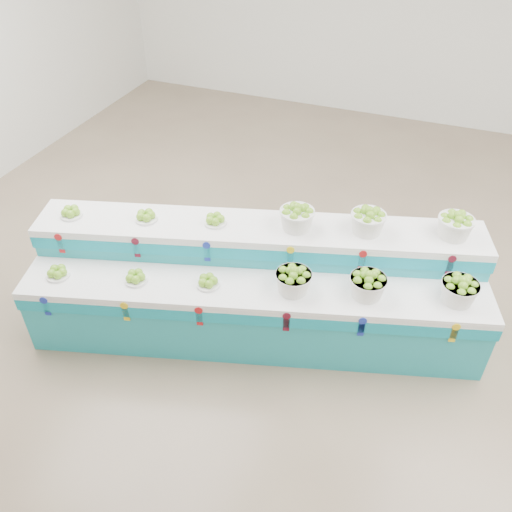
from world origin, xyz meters
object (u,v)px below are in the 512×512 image
basket_lower_left (293,280)px  plate_upper_mid (146,215)px  display_stand (256,286)px  basket_upper_right (455,225)px

basket_lower_left → plate_upper_mid: bearing=175.7°
display_stand → basket_lower_left: display_stand is taller
basket_lower_left → basket_upper_right: size_ratio=1.00×
display_stand → basket_lower_left: size_ratio=13.19×
basket_lower_left → plate_upper_mid: size_ratio=1.50×
plate_upper_mid → basket_upper_right: bearing=16.1°
basket_upper_right → display_stand: bearing=-155.5°
display_stand → plate_upper_mid: (-1.07, -0.04, 0.56)m
display_stand → plate_upper_mid: size_ratio=19.74×
display_stand → plate_upper_mid: bearing=166.2°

